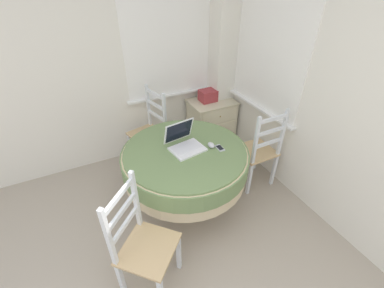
{
  "coord_description": "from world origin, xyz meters",
  "views": [
    {
      "loc": [
        0.1,
        -0.36,
        2.16
      ],
      "look_at": [
        1.07,
        1.57,
        0.66
      ],
      "focal_mm": 24.0,
      "sensor_mm": 36.0,
      "label": 1
    }
  ],
  "objects_px": {
    "dining_chair_near_back_window": "(150,132)",
    "dining_chair_near_right_window": "(258,151)",
    "cell_phone": "(220,148)",
    "dining_chair_camera_near": "(143,245)",
    "computer_mouse": "(211,145)",
    "storage_box": "(208,96)",
    "laptop": "(184,143)",
    "corner_cabinet": "(211,122)",
    "round_dining_table": "(185,162)"
  },
  "relations": [
    {
      "from": "storage_box",
      "to": "dining_chair_near_back_window",
      "type": "bearing_deg",
      "value": -173.47
    },
    {
      "from": "dining_chair_near_right_window",
      "to": "dining_chair_near_back_window",
      "type": "bearing_deg",
      "value": 135.41
    },
    {
      "from": "computer_mouse",
      "to": "cell_phone",
      "type": "bearing_deg",
      "value": -42.53
    },
    {
      "from": "round_dining_table",
      "to": "dining_chair_near_right_window",
      "type": "bearing_deg",
      "value": -3.44
    },
    {
      "from": "cell_phone",
      "to": "dining_chair_near_right_window",
      "type": "distance_m",
      "value": 0.64
    },
    {
      "from": "dining_chair_near_back_window",
      "to": "storage_box",
      "type": "bearing_deg",
      "value": 6.53
    },
    {
      "from": "computer_mouse",
      "to": "storage_box",
      "type": "relative_size",
      "value": 0.4
    },
    {
      "from": "round_dining_table",
      "to": "corner_cabinet",
      "type": "xyz_separation_m",
      "value": [
        0.85,
        0.94,
        -0.26
      ]
    },
    {
      "from": "laptop",
      "to": "storage_box",
      "type": "relative_size",
      "value": 1.6
    },
    {
      "from": "computer_mouse",
      "to": "corner_cabinet",
      "type": "height_order",
      "value": "computer_mouse"
    },
    {
      "from": "round_dining_table",
      "to": "dining_chair_near_right_window",
      "type": "relative_size",
      "value": 1.22
    },
    {
      "from": "round_dining_table",
      "to": "laptop",
      "type": "distance_m",
      "value": 0.2
    },
    {
      "from": "laptop",
      "to": "dining_chair_near_right_window",
      "type": "height_order",
      "value": "dining_chair_near_right_window"
    },
    {
      "from": "laptop",
      "to": "dining_chair_camera_near",
      "type": "distance_m",
      "value": 0.97
    },
    {
      "from": "storage_box",
      "to": "dining_chair_near_right_window",
      "type": "bearing_deg",
      "value": -85.9
    },
    {
      "from": "computer_mouse",
      "to": "dining_chair_camera_near",
      "type": "relative_size",
      "value": 0.09
    },
    {
      "from": "laptop",
      "to": "computer_mouse",
      "type": "xyz_separation_m",
      "value": [
        0.23,
        -0.11,
        -0.03
      ]
    },
    {
      "from": "cell_phone",
      "to": "dining_chair_near_back_window",
      "type": "height_order",
      "value": "dining_chair_near_back_window"
    },
    {
      "from": "computer_mouse",
      "to": "dining_chair_near_right_window",
      "type": "distance_m",
      "value": 0.7
    },
    {
      "from": "dining_chair_near_back_window",
      "to": "corner_cabinet",
      "type": "relative_size",
      "value": 1.52
    },
    {
      "from": "dining_chair_near_right_window",
      "to": "round_dining_table",
      "type": "bearing_deg",
      "value": 176.56
    },
    {
      "from": "dining_chair_camera_near",
      "to": "computer_mouse",
      "type": "bearing_deg",
      "value": 31.32
    },
    {
      "from": "dining_chair_near_back_window",
      "to": "dining_chair_near_right_window",
      "type": "distance_m",
      "value": 1.33
    },
    {
      "from": "dining_chair_camera_near",
      "to": "storage_box",
      "type": "distance_m",
      "value": 2.16
    },
    {
      "from": "computer_mouse",
      "to": "storage_box",
      "type": "bearing_deg",
      "value": 61.99
    },
    {
      "from": "dining_chair_near_back_window",
      "to": "dining_chair_near_right_window",
      "type": "bearing_deg",
      "value": -44.59
    },
    {
      "from": "dining_chair_camera_near",
      "to": "dining_chair_near_right_window",
      "type": "bearing_deg",
      "value": 20.03
    },
    {
      "from": "dining_chair_near_back_window",
      "to": "computer_mouse",
      "type": "bearing_deg",
      "value": -71.63
    },
    {
      "from": "round_dining_table",
      "to": "storage_box",
      "type": "xyz_separation_m",
      "value": [
        0.81,
        0.98,
        0.15
      ]
    },
    {
      "from": "dining_chair_near_back_window",
      "to": "storage_box",
      "type": "distance_m",
      "value": 0.92
    },
    {
      "from": "storage_box",
      "to": "round_dining_table",
      "type": "bearing_deg",
      "value": -129.31
    },
    {
      "from": "cell_phone",
      "to": "dining_chair_near_back_window",
      "type": "xyz_separation_m",
      "value": [
        -0.38,
        1.01,
        -0.27
      ]
    },
    {
      "from": "dining_chair_near_back_window",
      "to": "dining_chair_near_right_window",
      "type": "xyz_separation_m",
      "value": [
        0.95,
        -0.94,
        0.0
      ]
    },
    {
      "from": "computer_mouse",
      "to": "dining_chair_camera_near",
      "type": "xyz_separation_m",
      "value": [
        -0.88,
        -0.54,
        -0.29
      ]
    },
    {
      "from": "dining_chair_near_back_window",
      "to": "dining_chair_camera_near",
      "type": "xyz_separation_m",
      "value": [
        -0.57,
        -1.49,
        0.0
      ]
    },
    {
      "from": "cell_phone",
      "to": "dining_chair_camera_near",
      "type": "height_order",
      "value": "dining_chair_camera_near"
    },
    {
      "from": "round_dining_table",
      "to": "dining_chair_near_right_window",
      "type": "height_order",
      "value": "dining_chair_near_right_window"
    },
    {
      "from": "computer_mouse",
      "to": "corner_cabinet",
      "type": "distance_m",
      "value": 1.25
    },
    {
      "from": "dining_chair_near_right_window",
      "to": "dining_chair_camera_near",
      "type": "bearing_deg",
      "value": -159.97
    },
    {
      "from": "dining_chair_near_right_window",
      "to": "storage_box",
      "type": "distance_m",
      "value": 1.07
    },
    {
      "from": "laptop",
      "to": "cell_phone",
      "type": "xyz_separation_m",
      "value": [
        0.29,
        -0.17,
        -0.05
      ]
    },
    {
      "from": "laptop",
      "to": "round_dining_table",
      "type": "bearing_deg",
      "value": -109.46
    },
    {
      "from": "laptop",
      "to": "computer_mouse",
      "type": "relative_size",
      "value": 3.96
    },
    {
      "from": "cell_phone",
      "to": "dining_chair_camera_near",
      "type": "relative_size",
      "value": 0.11
    },
    {
      "from": "dining_chair_near_right_window",
      "to": "laptop",
      "type": "bearing_deg",
      "value": 173.71
    },
    {
      "from": "computer_mouse",
      "to": "corner_cabinet",
      "type": "relative_size",
      "value": 0.13
    },
    {
      "from": "round_dining_table",
      "to": "computer_mouse",
      "type": "bearing_deg",
      "value": -15.55
    },
    {
      "from": "corner_cabinet",
      "to": "storage_box",
      "type": "bearing_deg",
      "value": 137.48
    },
    {
      "from": "computer_mouse",
      "to": "corner_cabinet",
      "type": "bearing_deg",
      "value": 59.03
    },
    {
      "from": "corner_cabinet",
      "to": "dining_chair_near_back_window",
      "type": "bearing_deg",
      "value": -176.41
    }
  ]
}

